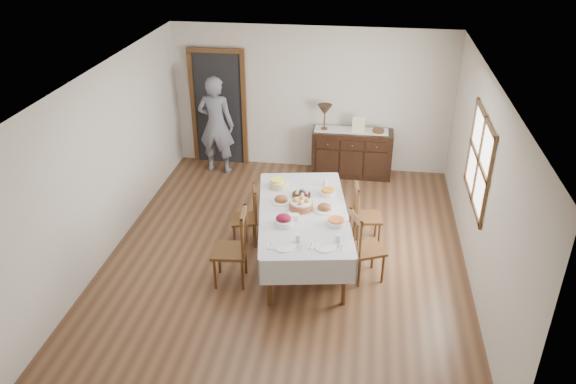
# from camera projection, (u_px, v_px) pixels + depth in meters

# --- Properties ---
(ground) EXTENTS (6.00, 6.00, 0.00)m
(ground) POSITION_uv_depth(u_px,v_px,m) (287.00, 254.00, 8.03)
(ground) COLOR brown
(room_shell) EXTENTS (5.02, 6.02, 2.65)m
(room_shell) POSITION_uv_depth(u_px,v_px,m) (281.00, 136.00, 7.65)
(room_shell) COLOR silver
(room_shell) RESTS_ON ground
(dining_table) EXTENTS (1.55, 2.48, 0.79)m
(dining_table) POSITION_uv_depth(u_px,v_px,m) (303.00, 217.00, 7.58)
(dining_table) COLOR #BCBDC1
(dining_table) RESTS_ON ground
(chair_left_near) EXTENTS (0.48, 0.48, 1.06)m
(chair_left_near) POSITION_uv_depth(u_px,v_px,m) (234.00, 247.00, 7.22)
(chair_left_near) COLOR #4C2E15
(chair_left_near) RESTS_ON ground
(chair_left_far) EXTENTS (0.46, 0.46, 0.90)m
(chair_left_far) POSITION_uv_depth(u_px,v_px,m) (247.00, 216.00, 8.08)
(chair_left_far) COLOR #4C2E15
(chair_left_far) RESTS_ON ground
(chair_right_near) EXTENTS (0.54, 0.54, 0.99)m
(chair_right_near) POSITION_uv_depth(u_px,v_px,m) (364.00, 246.00, 7.30)
(chair_right_near) COLOR #4C2E15
(chair_right_near) RESTS_ON ground
(chair_right_far) EXTENTS (0.45, 0.45, 0.95)m
(chair_right_far) POSITION_uv_depth(u_px,v_px,m) (364.00, 214.00, 8.08)
(chair_right_far) COLOR #4C2E15
(chair_right_far) RESTS_ON ground
(sideboard) EXTENTS (1.42, 0.52, 0.85)m
(sideboard) POSITION_uv_depth(u_px,v_px,m) (352.00, 153.00, 10.11)
(sideboard) COLOR black
(sideboard) RESTS_ON ground
(person) EXTENTS (0.63, 0.43, 1.92)m
(person) POSITION_uv_depth(u_px,v_px,m) (216.00, 122.00, 10.00)
(person) COLOR slate
(person) RESTS_ON ground
(bread_basket) EXTENTS (0.32, 0.32, 0.17)m
(bread_basket) POSITION_uv_depth(u_px,v_px,m) (301.00, 205.00, 7.55)
(bread_basket) COLOR brown
(bread_basket) RESTS_ON dining_table
(egg_basket) EXTENTS (0.26, 0.26, 0.10)m
(egg_basket) POSITION_uv_depth(u_px,v_px,m) (301.00, 195.00, 7.87)
(egg_basket) COLOR black
(egg_basket) RESTS_ON dining_table
(ham_platter_a) EXTENTS (0.29, 0.29, 0.11)m
(ham_platter_a) POSITION_uv_depth(u_px,v_px,m) (281.00, 200.00, 7.74)
(ham_platter_a) COLOR silver
(ham_platter_a) RESTS_ON dining_table
(ham_platter_b) EXTENTS (0.30, 0.30, 0.11)m
(ham_platter_b) POSITION_uv_depth(u_px,v_px,m) (324.00, 208.00, 7.54)
(ham_platter_b) COLOR silver
(ham_platter_b) RESTS_ON dining_table
(beet_bowl) EXTENTS (0.24, 0.24, 0.15)m
(beet_bowl) POSITION_uv_depth(u_px,v_px,m) (284.00, 221.00, 7.18)
(beet_bowl) COLOR silver
(beet_bowl) RESTS_ON dining_table
(carrot_bowl) EXTENTS (0.22, 0.22, 0.09)m
(carrot_bowl) POSITION_uv_depth(u_px,v_px,m) (328.00, 192.00, 7.92)
(carrot_bowl) COLOR silver
(carrot_bowl) RESTS_ON dining_table
(pineapple_bowl) EXTENTS (0.25, 0.25, 0.13)m
(pineapple_bowl) POSITION_uv_depth(u_px,v_px,m) (278.00, 184.00, 8.10)
(pineapple_bowl) COLOR tan
(pineapple_bowl) RESTS_ON dining_table
(casserole_dish) EXTENTS (0.24, 0.24, 0.08)m
(casserole_dish) POSITION_uv_depth(u_px,v_px,m) (336.00, 222.00, 7.20)
(casserole_dish) COLOR silver
(casserole_dish) RESTS_ON dining_table
(butter_dish) EXTENTS (0.15, 0.11, 0.07)m
(butter_dish) POSITION_uv_depth(u_px,v_px,m) (293.00, 217.00, 7.32)
(butter_dish) COLOR silver
(butter_dish) RESTS_ON dining_table
(setting_left) EXTENTS (0.44, 0.31, 0.10)m
(setting_left) POSITION_uv_depth(u_px,v_px,m) (289.00, 244.00, 6.78)
(setting_left) COLOR silver
(setting_left) RESTS_ON dining_table
(setting_right) EXTENTS (0.44, 0.31, 0.10)m
(setting_right) POSITION_uv_depth(u_px,v_px,m) (329.00, 244.00, 6.78)
(setting_right) COLOR silver
(setting_right) RESTS_ON dining_table
(glass_far_a) EXTENTS (0.07, 0.07, 0.09)m
(glass_far_a) POSITION_uv_depth(u_px,v_px,m) (286.00, 183.00, 8.15)
(glass_far_a) COLOR silver
(glass_far_a) RESTS_ON dining_table
(glass_far_b) EXTENTS (0.06, 0.06, 0.10)m
(glass_far_b) POSITION_uv_depth(u_px,v_px,m) (325.00, 183.00, 8.15)
(glass_far_b) COLOR silver
(glass_far_b) RESTS_ON dining_table
(runner) EXTENTS (1.30, 0.35, 0.01)m
(runner) POSITION_uv_depth(u_px,v_px,m) (351.00, 130.00, 9.93)
(runner) COLOR white
(runner) RESTS_ON sideboard
(table_lamp) EXTENTS (0.26, 0.26, 0.46)m
(table_lamp) POSITION_uv_depth(u_px,v_px,m) (325.00, 111.00, 9.81)
(table_lamp) COLOR brown
(table_lamp) RESTS_ON sideboard
(picture_frame) EXTENTS (0.22, 0.08, 0.28)m
(picture_frame) POSITION_uv_depth(u_px,v_px,m) (359.00, 125.00, 9.78)
(picture_frame) COLOR beige
(picture_frame) RESTS_ON sideboard
(deco_bowl) EXTENTS (0.20, 0.20, 0.06)m
(deco_bowl) POSITION_uv_depth(u_px,v_px,m) (378.00, 131.00, 9.84)
(deco_bowl) COLOR #4C2E15
(deco_bowl) RESTS_ON sideboard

